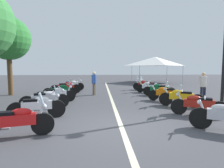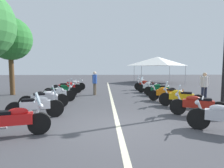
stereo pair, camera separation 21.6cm
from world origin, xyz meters
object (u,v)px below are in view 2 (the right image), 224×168
(motorcycle_right_row_1, at_px, (197,105))
(motorcycle_right_row_2, at_px, (181,97))
(motorcycle_left_row_3, at_px, (56,94))
(roadside_tree_0, at_px, (10,39))
(event_tent, at_px, (157,61))
(motorcycle_left_row_2, at_px, (45,99))
(motorcycle_left_row_1, at_px, (36,106))
(motorcycle_left_row_0, at_px, (13,120))
(motorcycle_right_row_4, at_px, (160,89))
(traffic_cone_1, at_px, (183,93))
(motorcycle_left_row_5, at_px, (67,87))
(motorcycle_right_row_5, at_px, (150,87))
(motorcycle_left_row_6, at_px, (73,85))
(motorcycle_right_row_6, at_px, (146,85))
(bystander_2, at_px, (204,84))
(bystander_0, at_px, (95,81))
(motorcycle_right_row_3, at_px, (166,94))
(traffic_cone_0, at_px, (201,100))
(motorcycle_left_row_4, at_px, (61,90))

(motorcycle_right_row_1, bearing_deg, motorcycle_right_row_2, -67.24)
(motorcycle_left_row_3, bearing_deg, motorcycle_right_row_2, -31.90)
(roadside_tree_0, relative_size, event_tent, 0.97)
(motorcycle_left_row_2, height_order, motorcycle_right_row_2, motorcycle_right_row_2)
(motorcycle_left_row_1, bearing_deg, motorcycle_left_row_0, -103.80)
(motorcycle_left_row_0, bearing_deg, motorcycle_right_row_2, 15.03)
(motorcycle_left_row_3, xyz_separation_m, motorcycle_right_row_2, (-1.51, -6.34, 0.01))
(motorcycle_right_row_1, relative_size, motorcycle_right_row_2, 1.01)
(motorcycle_right_row_4, xyz_separation_m, traffic_cone_1, (-0.78, -1.23, -0.16))
(motorcycle_left_row_5, height_order, traffic_cone_1, motorcycle_left_row_5)
(motorcycle_left_row_1, relative_size, motorcycle_right_row_5, 1.11)
(motorcycle_right_row_2, relative_size, traffic_cone_1, 3.17)
(motorcycle_left_row_0, height_order, motorcycle_right_row_4, motorcycle_left_row_0)
(motorcycle_left_row_6, xyz_separation_m, motorcycle_right_row_4, (-3.23, -6.22, -0.01))
(motorcycle_right_row_1, distance_m, motorcycle_right_row_5, 6.49)
(motorcycle_left_row_5, relative_size, motorcycle_right_row_5, 1.18)
(motorcycle_right_row_6, bearing_deg, motorcycle_left_row_1, 75.06)
(motorcycle_right_row_2, height_order, bystander_2, bystander_2)
(motorcycle_right_row_2, distance_m, bystander_0, 5.93)
(motorcycle_left_row_1, xyz_separation_m, traffic_cone_1, (4.21, -7.45, -0.18))
(motorcycle_right_row_5, bearing_deg, bystander_2, 155.00)
(bystander_2, bearing_deg, motorcycle_left_row_6, 56.77)
(motorcycle_left_row_2, distance_m, motorcycle_left_row_5, 5.00)
(motorcycle_right_row_2, distance_m, motorcycle_right_row_4, 3.30)
(motorcycle_right_row_5, distance_m, bystander_2, 4.04)
(motorcycle_left_row_2, relative_size, roadside_tree_0, 0.39)
(motorcycle_left_row_5, xyz_separation_m, bystander_0, (-0.87, -2.07, 0.48))
(motorcycle_right_row_3, relative_size, event_tent, 0.34)
(event_tent, bearing_deg, motorcycle_left_row_6, 128.80)
(motorcycle_left_row_1, height_order, traffic_cone_0, motorcycle_left_row_1)
(motorcycle_left_row_6, xyz_separation_m, traffic_cone_0, (-6.45, -7.28, -0.16))
(motorcycle_left_row_6, bearing_deg, motorcycle_right_row_2, -61.36)
(motorcycle_left_row_1, xyz_separation_m, motorcycle_right_row_6, (8.17, -6.07, -0.02))
(motorcycle_right_row_2, height_order, motorcycle_right_row_3, motorcycle_right_row_2)
(motorcycle_left_row_1, xyz_separation_m, motorcycle_right_row_5, (6.48, -5.97, -0.01))
(motorcycle_right_row_6, distance_m, event_tent, 8.30)
(motorcycle_left_row_4, bearing_deg, motorcycle_right_row_4, -13.72)
(bystander_2, bearing_deg, traffic_cone_1, 33.01)
(motorcycle_right_row_3, xyz_separation_m, motorcycle_right_row_6, (5.06, -0.06, 0.01))
(motorcycle_right_row_5, bearing_deg, motorcycle_left_row_3, 59.77)
(motorcycle_right_row_4, xyz_separation_m, bystander_0, (0.72, 4.32, 0.50))
(traffic_cone_0, bearing_deg, roadside_tree_0, 68.87)
(motorcycle_left_row_6, bearing_deg, motorcycle_left_row_1, -105.08)
(motorcycle_left_row_6, bearing_deg, traffic_cone_0, -56.60)
(motorcycle_right_row_1, bearing_deg, bystander_0, -28.04)
(motorcycle_left_row_0, height_order, motorcycle_right_row_5, motorcycle_left_row_0)
(motorcycle_left_row_0, relative_size, traffic_cone_1, 3.31)
(motorcycle_left_row_4, distance_m, roadside_tree_0, 5.13)
(motorcycle_right_row_4, bearing_deg, event_tent, -78.32)
(motorcycle_left_row_4, bearing_deg, motorcycle_right_row_5, -0.22)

